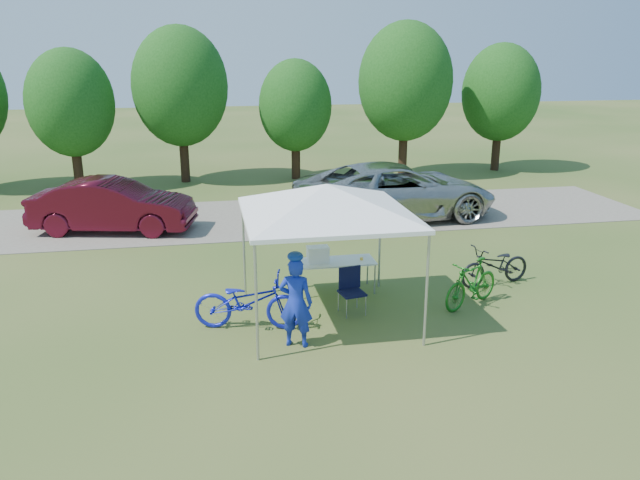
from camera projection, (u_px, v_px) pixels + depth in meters
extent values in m
plane|color=#2D5119|center=(326.00, 318.00, 12.44)|extent=(100.00, 100.00, 0.00)
cube|color=gray|center=(278.00, 217.00, 19.95)|extent=(24.00, 5.00, 0.02)
cylinder|color=#A5A5AA|center=(256.00, 304.00, 10.45)|extent=(0.05, 0.05, 2.10)
cylinder|color=#A5A5AA|center=(426.00, 291.00, 10.98)|extent=(0.05, 0.05, 2.10)
cylinder|color=#A5A5AA|center=(244.00, 250.00, 13.27)|extent=(0.05, 0.05, 2.10)
cylinder|color=#A5A5AA|center=(380.00, 242.00, 13.80)|extent=(0.05, 0.05, 2.10)
cube|color=white|center=(327.00, 214.00, 11.81)|extent=(3.15, 3.15, 0.08)
pyramid|color=white|center=(327.00, 184.00, 11.64)|extent=(4.53, 4.53, 0.55)
cylinder|color=#382314|center=(78.00, 166.00, 23.82)|extent=(0.36, 0.36, 1.75)
ellipsoid|color=#144711|center=(70.00, 103.00, 23.13)|extent=(3.20, 3.20, 4.00)
cylinder|color=#382314|center=(184.00, 157.00, 25.05)|extent=(0.36, 0.36, 2.03)
ellipsoid|color=#144711|center=(180.00, 86.00, 24.25)|extent=(3.71, 3.71, 4.64)
cylinder|color=#382314|center=(296.00, 159.00, 25.72)|extent=(0.36, 0.36, 1.61)
ellipsoid|color=#144711|center=(295.00, 105.00, 25.08)|extent=(2.94, 2.94, 3.68)
cylinder|color=#382314|center=(403.00, 151.00, 26.16)|extent=(0.36, 0.36, 2.10)
ellipsoid|color=#144711|center=(406.00, 82.00, 25.33)|extent=(3.84, 3.84, 4.80)
cylinder|color=#382314|center=(496.00, 150.00, 27.56)|extent=(0.36, 0.36, 1.82)
ellipsoid|color=#144711|center=(501.00, 92.00, 26.84)|extent=(3.33, 3.33, 4.16)
cube|color=white|center=(335.00, 262.00, 13.62)|extent=(1.73, 0.72, 0.04)
cylinder|color=#A5A5AA|center=(301.00, 284.00, 13.29)|extent=(0.04, 0.04, 0.67)
cylinder|color=#A5A5AA|center=(375.00, 279.00, 13.58)|extent=(0.04, 0.04, 0.67)
cylinder|color=#A5A5AA|center=(296.00, 275.00, 13.87)|extent=(0.04, 0.04, 0.67)
cylinder|color=#A5A5AA|center=(367.00, 270.00, 14.16)|extent=(0.04, 0.04, 0.67)
cube|color=black|center=(352.00, 293.00, 12.54)|extent=(0.55, 0.55, 0.04)
cube|color=black|center=(350.00, 277.00, 12.69)|extent=(0.47, 0.13, 0.47)
cylinder|color=#A5A5AA|center=(344.00, 308.00, 12.38)|extent=(0.02, 0.02, 0.42)
cylinder|color=#A5A5AA|center=(365.00, 307.00, 12.45)|extent=(0.02, 0.02, 0.42)
cylinder|color=#A5A5AA|center=(340.00, 300.00, 12.77)|extent=(0.02, 0.02, 0.42)
cylinder|color=#A5A5AA|center=(359.00, 299.00, 12.84)|extent=(0.02, 0.02, 0.42)
cube|color=white|center=(318.00, 255.00, 13.51)|extent=(0.45, 0.30, 0.30)
cube|color=white|center=(318.00, 248.00, 13.46)|extent=(0.47, 0.32, 0.04)
cylinder|color=gold|center=(362.00, 259.00, 13.67)|extent=(0.07, 0.07, 0.05)
imported|color=#1529AB|center=(296.00, 303.00, 11.06)|extent=(0.71, 0.58, 1.66)
imported|color=#151EBE|center=(249.00, 301.00, 11.84)|extent=(2.19, 1.17, 1.09)
imported|color=#166115|center=(471.00, 283.00, 12.89)|extent=(1.69, 1.25, 1.01)
imported|color=black|center=(495.00, 265.00, 14.07)|extent=(1.88, 1.00, 0.94)
imported|color=#A7A8A3|center=(396.00, 191.00, 19.53)|extent=(6.59, 3.57, 1.75)
imported|color=#480C19|center=(113.00, 206.00, 18.16)|extent=(4.88, 2.55, 1.53)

